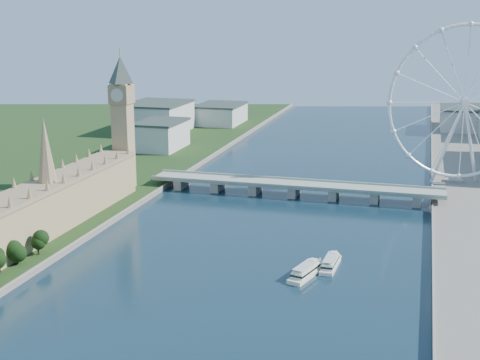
% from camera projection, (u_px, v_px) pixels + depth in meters
% --- Properties ---
extents(parliament_range, '(24.00, 200.00, 70.00)m').
position_uv_depth(parliament_range, '(49.00, 205.00, 410.52)').
color(parliament_range, tan).
rests_on(parliament_range, ground).
extents(big_ben, '(20.02, 20.02, 110.00)m').
position_uv_depth(big_ben, '(122.00, 105.00, 500.07)').
color(big_ben, tan).
rests_on(big_ben, ground).
extents(westminster_bridge, '(220.00, 22.00, 9.50)m').
position_uv_depth(westminster_bridge, '(294.00, 187.00, 501.80)').
color(westminster_bridge, gray).
rests_on(westminster_bridge, ground).
extents(london_eye, '(113.60, 39.12, 124.30)m').
position_uv_depth(london_eye, '(465.00, 103.00, 507.66)').
color(london_eye, silver).
rests_on(london_eye, ground).
extents(city_skyline, '(505.00, 280.00, 32.00)m').
position_uv_depth(city_skyline, '(375.00, 123.00, 732.52)').
color(city_skyline, beige).
rests_on(city_skyline, ground).
extents(tour_boat_near, '(16.44, 32.47, 6.97)m').
position_uv_depth(tour_boat_near, '(306.00, 277.00, 347.10)').
color(tour_boat_near, '#E5E8C2').
rests_on(tour_boat_near, ground).
extents(tour_boat_far, '(9.00, 29.73, 6.49)m').
position_uv_depth(tour_boat_far, '(330.00, 268.00, 359.25)').
color(tour_boat_far, silver).
rests_on(tour_boat_far, ground).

